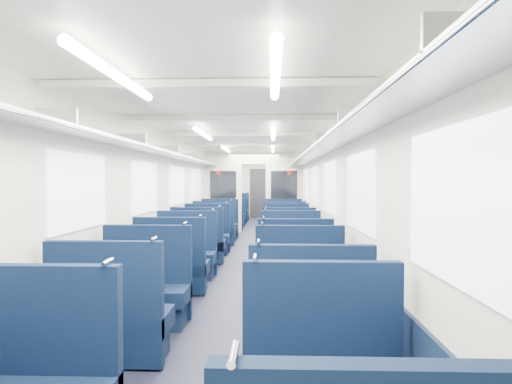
# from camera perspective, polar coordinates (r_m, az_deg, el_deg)

# --- Properties ---
(floor) EXTENTS (2.80, 18.00, 0.01)m
(floor) POSITION_cam_1_polar(r_m,az_deg,el_deg) (9.75, -1.12, -7.55)
(floor) COLOR black
(floor) RESTS_ON ground
(ceiling) EXTENTS (2.80, 18.00, 0.01)m
(ceiling) POSITION_cam_1_polar(r_m,az_deg,el_deg) (9.66, -1.13, 6.35)
(ceiling) COLOR white
(ceiling) RESTS_ON wall_left
(wall_left) EXTENTS (0.02, 18.00, 2.35)m
(wall_left) POSITION_cam_1_polar(r_m,az_deg,el_deg) (9.81, -9.32, -0.61)
(wall_left) COLOR beige
(wall_left) RESTS_ON floor
(dado_left) EXTENTS (0.03, 17.90, 0.70)m
(dado_left) POSITION_cam_1_polar(r_m,az_deg,el_deg) (9.87, -9.21, -5.41)
(dado_left) COLOR black
(dado_left) RESTS_ON floor
(wall_right) EXTENTS (0.02, 18.00, 2.35)m
(wall_right) POSITION_cam_1_polar(r_m,az_deg,el_deg) (9.66, 7.20, -0.64)
(wall_right) COLOR beige
(wall_right) RESTS_ON floor
(dado_right) EXTENTS (0.03, 17.90, 0.70)m
(dado_right) POSITION_cam_1_polar(r_m,az_deg,el_deg) (9.72, 7.10, -5.50)
(dado_right) COLOR black
(dado_right) RESTS_ON floor
(wall_far) EXTENTS (2.80, 0.02, 2.35)m
(wall_far) POSITION_cam_1_polar(r_m,az_deg,el_deg) (18.62, 0.39, 0.41)
(wall_far) COLOR beige
(wall_far) RESTS_ON floor
(luggage_rack_left) EXTENTS (0.36, 17.40, 0.18)m
(luggage_rack_left) POSITION_cam_1_polar(r_m,az_deg,el_deg) (9.78, -8.26, 4.06)
(luggage_rack_left) COLOR #B2B5BA
(luggage_rack_left) RESTS_ON wall_left
(luggage_rack_right) EXTENTS (0.36, 17.40, 0.18)m
(luggage_rack_right) POSITION_cam_1_polar(r_m,az_deg,el_deg) (9.65, 6.11, 4.11)
(luggage_rack_right) COLOR #B2B5BA
(luggage_rack_right) RESTS_ON wall_right
(windows) EXTENTS (2.78, 15.60, 0.75)m
(windows) POSITION_cam_1_polar(r_m,az_deg,el_deg) (9.17, -1.28, 0.79)
(windows) COLOR white
(windows) RESTS_ON wall_left
(ceiling_fittings) EXTENTS (2.70, 16.06, 0.11)m
(ceiling_fittings) POSITION_cam_1_polar(r_m,az_deg,el_deg) (9.39, -1.21, 6.11)
(ceiling_fittings) COLOR beige
(ceiling_fittings) RESTS_ON ceiling
(end_door) EXTENTS (0.75, 0.06, 2.00)m
(end_door) POSITION_cam_1_polar(r_m,az_deg,el_deg) (18.57, 0.39, -0.14)
(end_door) COLOR black
(end_door) RESTS_ON floor
(bulkhead) EXTENTS (2.80, 0.10, 2.35)m
(bulkhead) POSITION_cam_1_polar(r_m,az_deg,el_deg) (13.00, -0.31, 0.18)
(bulkhead) COLOR beige
(bulkhead) RESTS_ON floor
(seat_4) EXTENTS (0.96, 0.53, 1.08)m
(seat_4) POSITION_cam_1_polar(r_m,az_deg,el_deg) (4.13, -17.93, -15.54)
(seat_4) COLOR #0A1934
(seat_4) RESTS_ON floor
(seat_5) EXTENTS (0.96, 0.53, 1.08)m
(seat_5) POSITION_cam_1_polar(r_m,az_deg,el_deg) (3.77, 6.84, -17.17)
(seat_5) COLOR #0A1934
(seat_5) RESTS_ON floor
(seat_6) EXTENTS (0.96, 0.53, 1.08)m
(seat_6) POSITION_cam_1_polar(r_m,az_deg,el_deg) (5.06, -13.91, -12.30)
(seat_6) COLOR #0A1934
(seat_6) RESTS_ON floor
(seat_7) EXTENTS (0.96, 0.53, 1.08)m
(seat_7) POSITION_cam_1_polar(r_m,az_deg,el_deg) (4.91, 5.64, -12.71)
(seat_7) COLOR #0A1934
(seat_7) RESTS_ON floor
(seat_8) EXTENTS (0.96, 0.53, 1.08)m
(seat_8) POSITION_cam_1_polar(r_m,az_deg,el_deg) (6.30, -10.60, -9.54)
(seat_8) COLOR #0A1934
(seat_8) RESTS_ON floor
(seat_9) EXTENTS (0.96, 0.53, 1.08)m
(seat_9) POSITION_cam_1_polar(r_m,az_deg,el_deg) (5.99, 4.96, -10.10)
(seat_9) COLOR #0A1934
(seat_9) RESTS_ON floor
(seat_10) EXTENTS (0.96, 0.53, 1.08)m
(seat_10) POSITION_cam_1_polar(r_m,az_deg,el_deg) (7.26, -8.88, -8.07)
(seat_10) COLOR #0A1934
(seat_10) RESTS_ON floor
(seat_11) EXTENTS (0.96, 0.53, 1.08)m
(seat_11) POSITION_cam_1_polar(r_m,az_deg,el_deg) (7.24, 4.43, -8.08)
(seat_11) COLOR #0A1934
(seat_11) RESTS_ON floor
(seat_12) EXTENTS (0.96, 0.53, 1.08)m
(seat_12) POSITION_cam_1_polar(r_m,az_deg,el_deg) (8.43, -7.31, -6.71)
(seat_12) COLOR #0A1934
(seat_12) RESTS_ON floor
(seat_13) EXTENTS (0.96, 0.53, 1.08)m
(seat_13) POSITION_cam_1_polar(r_m,az_deg,el_deg) (8.25, 4.13, -6.89)
(seat_13) COLOR #0A1934
(seat_13) RESTS_ON floor
(seat_14) EXTENTS (0.96, 0.53, 1.08)m
(seat_14) POSITION_cam_1_polar(r_m,az_deg,el_deg) (9.46, -6.28, -5.81)
(seat_14) COLOR #0A1934
(seat_14) RESTS_ON floor
(seat_15) EXTENTS (0.96, 0.53, 1.08)m
(seat_15) POSITION_cam_1_polar(r_m,az_deg,el_deg) (9.48, 3.85, -5.79)
(seat_15) COLOR #0A1934
(seat_15) RESTS_ON floor
(seat_16) EXTENTS (0.96, 0.53, 1.08)m
(seat_16) POSITION_cam_1_polar(r_m,az_deg,el_deg) (10.71, -5.30, -4.95)
(seat_16) COLOR #0A1934
(seat_16) RESTS_ON floor
(seat_17) EXTENTS (0.96, 0.53, 1.08)m
(seat_17) POSITION_cam_1_polar(r_m,az_deg,el_deg) (10.62, 3.65, -5.01)
(seat_17) COLOR #0A1934
(seat_17) RESTS_ON floor
(seat_18) EXTENTS (0.96, 0.53, 1.08)m
(seat_18) POSITION_cam_1_polar(r_m,az_deg,el_deg) (11.73, -4.65, -4.38)
(seat_18) COLOR #0A1934
(seat_18) RESTS_ON floor
(seat_19) EXTENTS (0.96, 0.53, 1.08)m
(seat_19) POSITION_cam_1_polar(r_m,az_deg,el_deg) (11.75, 3.49, -4.37)
(seat_19) COLOR #0A1934
(seat_19) RESTS_ON floor
(seat_20) EXTENTS (0.96, 0.53, 1.08)m
(seat_20) POSITION_cam_1_polar(r_m,az_deg,el_deg) (13.85, -3.62, -3.48)
(seat_20) COLOR #0A1934
(seat_20) RESTS_ON floor
(seat_21) EXTENTS (0.96, 0.53, 1.08)m
(seat_21) POSITION_cam_1_polar(r_m,az_deg,el_deg) (13.89, 3.26, -3.47)
(seat_21) COLOR #0A1934
(seat_21) RESTS_ON floor
(seat_22) EXTENTS (0.96, 0.53, 1.08)m
(seat_22) POSITION_cam_1_polar(r_m,az_deg,el_deg) (15.08, -3.16, -3.07)
(seat_22) COLOR #0A1934
(seat_22) RESTS_ON floor
(seat_23) EXTENTS (0.96, 0.53, 1.08)m
(seat_23) POSITION_cam_1_polar(r_m,az_deg,el_deg) (14.99, 3.17, -3.10)
(seat_23) COLOR #0A1934
(seat_23) RESTS_ON floor
(seat_24) EXTENTS (0.96, 0.53, 1.08)m
(seat_24) POSITION_cam_1_polar(r_m,az_deg,el_deg) (16.21, -2.80, -2.75)
(seat_24) COLOR #0A1934
(seat_24) RESTS_ON floor
(seat_25) EXTENTS (0.96, 0.53, 1.08)m
(seat_25) POSITION_cam_1_polar(r_m,az_deg,el_deg) (16.06, 3.09, -2.79)
(seat_25) COLOR #0A1934
(seat_25) RESTS_ON floor
(seat_26) EXTENTS (0.96, 0.53, 1.08)m
(seat_26) POSITION_cam_1_polar(r_m,az_deg,el_deg) (17.19, -2.52, -2.51)
(seat_26) COLOR #0A1934
(seat_26) RESTS_ON floor
(seat_27) EXTENTS (0.96, 0.53, 1.08)m
(seat_27) POSITION_cam_1_polar(r_m,az_deg,el_deg) (17.20, 3.02, -2.50)
(seat_27) COLOR #0A1934
(seat_27) RESTS_ON floor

